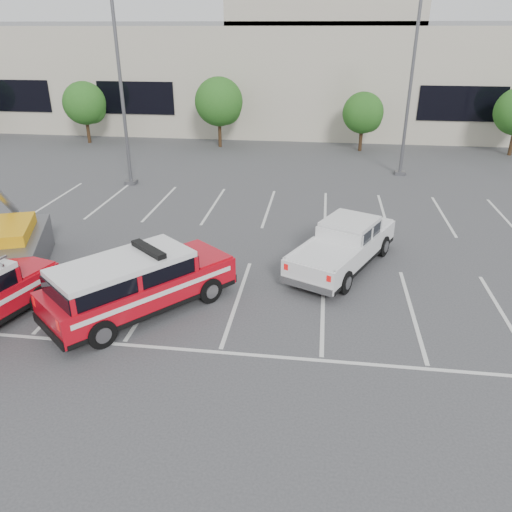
{
  "coord_description": "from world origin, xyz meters",
  "views": [
    {
      "loc": [
        2.43,
        -13.63,
        7.89
      ],
      "look_at": [
        0.44,
        1.14,
        1.05
      ],
      "focal_mm": 35.0,
      "sensor_mm": 36.0,
      "label": 1
    }
  ],
  "objects_px": {
    "white_pickup": "(343,249)",
    "utility_rig": "(2,251)",
    "fire_chief_suv": "(138,287)",
    "tree_left": "(86,105)",
    "tree_mid_right": "(364,114)",
    "light_pole_mid": "(411,82)",
    "light_pole_left": "(121,86)",
    "convention_building": "(301,68)",
    "tree_mid_left": "(220,103)"
  },
  "relations": [
    {
      "from": "fire_chief_suv",
      "to": "white_pickup",
      "type": "relative_size",
      "value": 0.99
    },
    {
      "from": "light_pole_mid",
      "to": "white_pickup",
      "type": "bearing_deg",
      "value": -105.61
    },
    {
      "from": "tree_mid_left",
      "to": "white_pickup",
      "type": "relative_size",
      "value": 0.84
    },
    {
      "from": "convention_building",
      "to": "tree_mid_right",
      "type": "distance_m",
      "value": 11.2
    },
    {
      "from": "tree_mid_left",
      "to": "tree_mid_right",
      "type": "relative_size",
      "value": 1.21
    },
    {
      "from": "tree_mid_right",
      "to": "white_pickup",
      "type": "relative_size",
      "value": 0.69
    },
    {
      "from": "tree_left",
      "to": "white_pickup",
      "type": "distance_m",
      "value": 26.52
    },
    {
      "from": "white_pickup",
      "to": "utility_rig",
      "type": "xyz_separation_m",
      "value": [
        -11.93,
        -1.89,
        0.08
      ]
    },
    {
      "from": "tree_left",
      "to": "white_pickup",
      "type": "bearing_deg",
      "value": -46.31
    },
    {
      "from": "tree_left",
      "to": "light_pole_left",
      "type": "bearing_deg",
      "value": -55.48
    },
    {
      "from": "convention_building",
      "to": "white_pickup",
      "type": "xyz_separation_m",
      "value": [
        3.17,
        -28.93,
        -4.05
      ]
    },
    {
      "from": "convention_building",
      "to": "tree_mid_left",
      "type": "xyz_separation_m",
      "value": [
        -5.09,
        -9.82,
        -1.68
      ]
    },
    {
      "from": "tree_left",
      "to": "white_pickup",
      "type": "xyz_separation_m",
      "value": [
        18.26,
        -19.11,
        -2.1
      ]
    },
    {
      "from": "tree_left",
      "to": "utility_rig",
      "type": "distance_m",
      "value": 22.03
    },
    {
      "from": "white_pickup",
      "to": "convention_building",
      "type": "bearing_deg",
      "value": 121.76
    },
    {
      "from": "tree_mid_right",
      "to": "white_pickup",
      "type": "height_order",
      "value": "tree_mid_right"
    },
    {
      "from": "light_pole_left",
      "to": "tree_mid_right",
      "type": "bearing_deg",
      "value": 37.5
    },
    {
      "from": "light_pole_mid",
      "to": "tree_mid_right",
      "type": "bearing_deg",
      "value": 107.52
    },
    {
      "from": "light_pole_mid",
      "to": "light_pole_left",
      "type": "bearing_deg",
      "value": -165.07
    },
    {
      "from": "tree_left",
      "to": "fire_chief_suv",
      "type": "relative_size",
      "value": 0.78
    },
    {
      "from": "light_pole_mid",
      "to": "white_pickup",
      "type": "height_order",
      "value": "light_pole_mid"
    },
    {
      "from": "light_pole_mid",
      "to": "fire_chief_suv",
      "type": "relative_size",
      "value": 1.8
    },
    {
      "from": "tree_mid_left",
      "to": "utility_rig",
      "type": "bearing_deg",
      "value": -99.9
    },
    {
      "from": "utility_rig",
      "to": "tree_left",
      "type": "bearing_deg",
      "value": 85.58
    },
    {
      "from": "tree_mid_right",
      "to": "fire_chief_suv",
      "type": "distance_m",
      "value": 24.49
    },
    {
      "from": "tree_mid_right",
      "to": "light_pole_mid",
      "type": "height_order",
      "value": "light_pole_mid"
    },
    {
      "from": "fire_chief_suv",
      "to": "convention_building",
      "type": "bearing_deg",
      "value": 125.05
    },
    {
      "from": "convention_building",
      "to": "fire_chief_suv",
      "type": "height_order",
      "value": "convention_building"
    },
    {
      "from": "light_pole_mid",
      "to": "utility_rig",
      "type": "xyz_separation_m",
      "value": [
        -15.58,
        -14.96,
        -4.44
      ]
    },
    {
      "from": "tree_left",
      "to": "tree_mid_right",
      "type": "xyz_separation_m",
      "value": [
        20.0,
        -0.0,
        -0.27
      ]
    },
    {
      "from": "tree_mid_right",
      "to": "light_pole_left",
      "type": "relative_size",
      "value": 0.39
    },
    {
      "from": "light_pole_left",
      "to": "white_pickup",
      "type": "relative_size",
      "value": 1.78
    },
    {
      "from": "light_pole_mid",
      "to": "utility_rig",
      "type": "relative_size",
      "value": 1.98
    },
    {
      "from": "white_pickup",
      "to": "tree_mid_right",
      "type": "bearing_deg",
      "value": 110.31
    },
    {
      "from": "tree_left",
      "to": "light_pole_mid",
      "type": "xyz_separation_m",
      "value": [
        21.91,
        -6.05,
        2.41
      ]
    },
    {
      "from": "light_pole_left",
      "to": "white_pickup",
      "type": "height_order",
      "value": "light_pole_left"
    },
    {
      "from": "tree_mid_left",
      "to": "light_pole_mid",
      "type": "height_order",
      "value": "light_pole_mid"
    },
    {
      "from": "light_pole_left",
      "to": "fire_chief_suv",
      "type": "height_order",
      "value": "light_pole_left"
    },
    {
      "from": "light_pole_mid",
      "to": "white_pickup",
      "type": "relative_size",
      "value": 1.78
    },
    {
      "from": "tree_mid_right",
      "to": "tree_mid_left",
      "type": "bearing_deg",
      "value": 180.0
    },
    {
      "from": "light_pole_left",
      "to": "utility_rig",
      "type": "height_order",
      "value": "light_pole_left"
    },
    {
      "from": "convention_building",
      "to": "tree_mid_left",
      "type": "distance_m",
      "value": 11.19
    },
    {
      "from": "tree_left",
      "to": "tree_mid_right",
      "type": "height_order",
      "value": "tree_left"
    },
    {
      "from": "convention_building",
      "to": "light_pole_mid",
      "type": "distance_m",
      "value": 17.27
    },
    {
      "from": "light_pole_mid",
      "to": "convention_building",
      "type": "bearing_deg",
      "value": 113.26
    },
    {
      "from": "light_pole_mid",
      "to": "fire_chief_suv",
      "type": "height_order",
      "value": "light_pole_mid"
    },
    {
      "from": "tree_left",
      "to": "light_pole_mid",
      "type": "distance_m",
      "value": 22.86
    },
    {
      "from": "light_pole_mid",
      "to": "fire_chief_suv",
      "type": "bearing_deg",
      "value": -119.95
    },
    {
      "from": "convention_building",
      "to": "light_pole_left",
      "type": "distance_m",
      "value": 21.49
    },
    {
      "from": "tree_left",
      "to": "tree_mid_right",
      "type": "bearing_deg",
      "value": -0.0
    }
  ]
}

